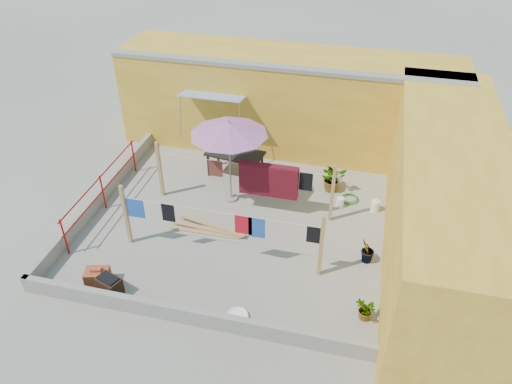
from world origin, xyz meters
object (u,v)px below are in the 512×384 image
(water_jug_b, at_px, (340,202))
(green_hose, at_px, (350,199))
(outdoor_table, at_px, (235,155))
(water_jug_a, at_px, (375,206))
(white_basin, at_px, (237,316))
(plant_back_a, at_px, (333,178))
(brick_stack, at_px, (98,277))
(patio_umbrella, at_px, (229,129))
(brazier, at_px, (110,286))

(water_jug_b, bearing_deg, green_hose, 58.26)
(outdoor_table, relative_size, water_jug_a, 4.86)
(white_basin, distance_m, plant_back_a, 5.67)
(brick_stack, bearing_deg, white_basin, -3.61)
(green_hose, distance_m, plant_back_a, 0.80)
(white_basin, relative_size, plant_back_a, 0.60)
(brick_stack, bearing_deg, water_jug_a, 35.63)
(brick_stack, bearing_deg, water_jug_b, 40.09)
(patio_umbrella, bearing_deg, plant_back_a, 22.83)
(brazier, bearing_deg, white_basin, -0.00)
(white_basin, bearing_deg, brick_stack, 176.39)
(white_basin, height_order, water_jug_b, water_jug_b)
(outdoor_table, bearing_deg, plant_back_a, -1.68)
(water_jug_b, bearing_deg, brick_stack, -139.91)
(outdoor_table, height_order, green_hose, outdoor_table)
(water_jug_a, distance_m, plant_back_a, 1.54)
(water_jug_a, bearing_deg, green_hose, 154.03)
(water_jug_a, bearing_deg, brazier, -141.08)
(patio_umbrella, height_order, green_hose, patio_umbrella)
(water_jug_a, relative_size, water_jug_b, 1.11)
(brick_stack, relative_size, brazier, 0.99)
(brick_stack, height_order, water_jug_a, brick_stack)
(water_jug_a, relative_size, plant_back_a, 0.45)
(outdoor_table, relative_size, brick_stack, 2.87)
(plant_back_a, bearing_deg, brick_stack, -133.36)
(outdoor_table, bearing_deg, white_basin, -73.81)
(water_jug_b, height_order, green_hose, water_jug_b)
(outdoor_table, height_order, plant_back_a, plant_back_a)
(water_jug_b, relative_size, plant_back_a, 0.41)
(water_jug_b, bearing_deg, outdoor_table, 165.45)
(outdoor_table, xyz_separation_m, plant_back_a, (3.06, -0.09, -0.32))
(white_basin, bearing_deg, outdoor_table, 106.19)
(water_jug_a, bearing_deg, white_basin, -120.37)
(green_hose, bearing_deg, outdoor_table, 172.53)
(brick_stack, distance_m, water_jug_b, 6.92)
(patio_umbrella, relative_size, brick_stack, 4.33)
(outdoor_table, distance_m, white_basin, 5.83)
(brick_stack, relative_size, water_jug_b, 1.89)
(water_jug_b, bearing_deg, water_jug_a, 2.57)
(brazier, xyz_separation_m, green_hose, (5.11, 5.08, -0.21))
(brazier, bearing_deg, water_jug_b, 43.89)
(outdoor_table, bearing_deg, brazier, -104.79)
(brazier, xyz_separation_m, water_jug_a, (5.85, 4.72, -0.08))
(patio_umbrella, distance_m, brick_stack, 5.05)
(patio_umbrella, height_order, water_jug_a, patio_umbrella)
(patio_umbrella, bearing_deg, brick_stack, -117.68)
(brazier, height_order, plant_back_a, plant_back_a)
(outdoor_table, distance_m, brazier, 5.77)
(green_hose, bearing_deg, brazier, -135.17)
(brazier, xyz_separation_m, water_jug_b, (4.86, 4.68, -0.09))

